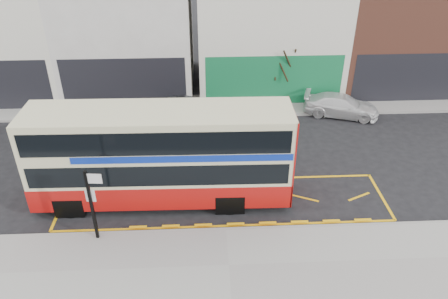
{
  "coord_description": "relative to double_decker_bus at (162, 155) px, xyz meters",
  "views": [
    {
      "loc": [
        -0.71,
        -13.46,
        11.85
      ],
      "look_at": [
        0.03,
        2.0,
        2.38
      ],
      "focal_mm": 35.0,
      "sensor_mm": 36.0,
      "label": 1
    }
  ],
  "objects": [
    {
      "name": "ground",
      "position": [
        2.54,
        -1.89,
        -2.25
      ],
      "size": [
        120.0,
        120.0,
        0.0
      ],
      "primitive_type": "plane",
      "color": "black",
      "rests_on": "ground"
    },
    {
      "name": "pavement",
      "position": [
        2.54,
        -4.19,
        -2.18
      ],
      "size": [
        40.0,
        4.0,
        0.15
      ],
      "primitive_type": "cube",
      "color": "gray",
      "rests_on": "ground"
    },
    {
      "name": "kerb",
      "position": [
        2.54,
        -2.27,
        -2.18
      ],
      "size": [
        40.0,
        0.15,
        0.15
      ],
      "primitive_type": "cube",
      "color": "gray",
      "rests_on": "ground"
    },
    {
      "name": "far_pavement",
      "position": [
        2.54,
        9.11,
        -2.18
      ],
      "size": [
        50.0,
        3.0,
        0.15
      ],
      "primitive_type": "cube",
      "color": "gray",
      "rests_on": "ground"
    },
    {
      "name": "road_markings",
      "position": [
        2.54,
        -0.29,
        -2.25
      ],
      "size": [
        14.0,
        3.4,
        0.01
      ],
      "primitive_type": null,
      "color": "#FBB60D",
      "rests_on": "ground"
    },
    {
      "name": "terrace_left",
      "position": [
        -2.96,
        13.09,
        3.07
      ],
      "size": [
        8.0,
        8.01,
        11.8
      ],
      "color": "silver",
      "rests_on": "ground"
    },
    {
      "name": "terrace_green_shop",
      "position": [
        6.04,
        13.09,
        2.82
      ],
      "size": [
        9.0,
        8.01,
        11.3
      ],
      "color": "silver",
      "rests_on": "ground"
    },
    {
      "name": "terrace_right",
      "position": [
        15.04,
        13.09,
        2.32
      ],
      "size": [
        9.0,
        8.01,
        10.3
      ],
      "color": "brown",
      "rests_on": "ground"
    },
    {
      "name": "double_decker_bus",
      "position": [
        0.0,
        0.0,
        0.0
      ],
      "size": [
        10.76,
        2.65,
        4.28
      ],
      "rotation": [
        0.0,
        0.0,
        -0.02
      ],
      "color": "beige",
      "rests_on": "ground"
    },
    {
      "name": "bus_stop_post",
      "position": [
        -2.37,
        -2.51,
        -0.25
      ],
      "size": [
        0.76,
        0.16,
        3.1
      ],
      "rotation": [
        0.0,
        0.0,
        -0.09
      ],
      "color": "black",
      "rests_on": "pavement"
    },
    {
      "name": "car_silver",
      "position": [
        -4.83,
        6.95,
        -1.61
      ],
      "size": [
        4.02,
        2.39,
        1.28
      ],
      "primitive_type": "imported",
      "rotation": [
        0.0,
        0.0,
        1.32
      ],
      "color": "#B6B6BB",
      "rests_on": "ground"
    },
    {
      "name": "car_grey",
      "position": [
        0.87,
        7.13,
        -1.57
      ],
      "size": [
        4.29,
        1.92,
        1.37
      ],
      "primitive_type": "imported",
      "rotation": [
        0.0,
        0.0,
        1.45
      ],
      "color": "#3E4146",
      "rests_on": "ground"
    },
    {
      "name": "car_white",
      "position": [
        9.87,
        7.61,
        -1.62
      ],
      "size": [
        4.67,
        2.99,
        1.26
      ],
      "primitive_type": "imported",
      "rotation": [
        0.0,
        0.0,
        1.27
      ],
      "color": "silver",
      "rests_on": "ground"
    },
    {
      "name": "street_tree_right",
      "position": [
        6.64,
        9.57,
        0.89
      ],
      "size": [
        2.14,
        2.14,
        4.61
      ],
      "color": "black",
      "rests_on": "ground"
    }
  ]
}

